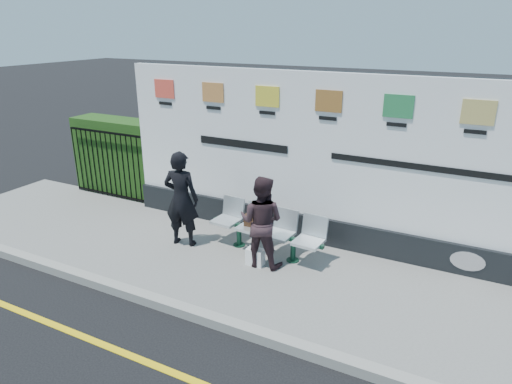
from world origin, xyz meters
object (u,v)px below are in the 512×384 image
billboard (326,173)px  woman_right (261,222)px  bench (265,241)px  woman_left (181,199)px

billboard → woman_right: bearing=-116.7°
bench → woman_right: (0.11, -0.38, 0.54)m
bench → woman_right: bearing=-69.0°
woman_left → woman_right: bearing=168.0°
woman_left → bench: bearing=-177.7°
billboard → woman_left: 2.55m
billboard → bench: billboard is taller
billboard → woman_right: billboard is taller
bench → woman_left: bearing=-162.3°
bench → woman_left: (-1.46, -0.34, 0.64)m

